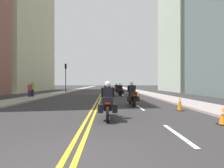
{
  "coord_description": "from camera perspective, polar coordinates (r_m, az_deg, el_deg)",
  "views": [
    {
      "loc": [
        0.72,
        -3.33,
        1.48
      ],
      "look_at": [
        1.43,
        21.26,
        1.46
      ],
      "focal_mm": 29.63,
      "sensor_mm": 36.0,
      "label": 1
    }
  ],
  "objects": [
    {
      "name": "motorcycle_5",
      "position": [
        31.7,
        1.41,
        -1.41
      ],
      "size": [
        0.78,
        2.21,
        1.6
      ],
      "rotation": [
        0.0,
        0.0,
        0.04
      ],
      "color": "black",
      "rests_on": "ground"
    },
    {
      "name": "traffic_light_near",
      "position": [
        31.16,
        -14.11,
        3.4
      ],
      "size": [
        0.28,
        0.38,
        4.77
      ],
      "color": "black",
      "rests_on": "ground"
    },
    {
      "name": "traffic_cone_0",
      "position": [
        22.61,
        8.02,
        -2.75
      ],
      "size": [
        0.3,
        0.3,
        0.75
      ],
      "color": "black",
      "rests_on": "ground"
    },
    {
      "name": "building_right_1",
      "position": [
        41.9,
        22.93,
        18.52
      ],
      "size": [
        9.22,
        13.2,
        29.52
      ],
      "color": "#B4C3B0",
      "rests_on": "ground"
    },
    {
      "name": "motorcycle_1",
      "position": [
        12.42,
        6.24,
        -3.66
      ],
      "size": [
        0.77,
        2.18,
        1.66
      ],
      "rotation": [
        0.0,
        0.0,
        0.03
      ],
      "color": "black",
      "rests_on": "ground"
    },
    {
      "name": "motorcycle_0",
      "position": [
        7.72,
        -1.31,
        -6.04
      ],
      "size": [
        0.77,
        2.25,
        1.6
      ],
      "rotation": [
        0.0,
        0.0,
        -0.01
      ],
      "color": "black",
      "rests_on": "ground"
    },
    {
      "name": "ground_plane",
      "position": [
        51.36,
        -2.46,
        -1.6
      ],
      "size": [
        264.0,
        264.0,
        0.0
      ],
      "primitive_type": "plane",
      "color": "#302D2F"
    },
    {
      "name": "motorcycle_3",
      "position": [
        22.31,
        2.59,
        -2.08
      ],
      "size": [
        0.79,
        2.12,
        1.59
      ],
      "rotation": [
        0.0,
        0.0,
        0.06
      ],
      "color": "black",
      "rests_on": "ground"
    },
    {
      "name": "sidewalk_right",
      "position": [
        51.72,
        5.14,
        -1.52
      ],
      "size": [
        2.5,
        144.0,
        0.12
      ],
      "primitive_type": "cube",
      "color": "#A49492",
      "rests_on": "ground"
    },
    {
      "name": "pedestrian_1",
      "position": [
        21.37,
        -24.05,
        -1.69
      ],
      "size": [
        0.37,
        0.24,
        1.61
      ],
      "rotation": [
        0.0,
        0.0,
        3.19
      ],
      "color": "#282834",
      "rests_on": "ground"
    },
    {
      "name": "traffic_cone_1",
      "position": [
        10.86,
        20.17,
        -5.61
      ],
      "size": [
        0.33,
        0.33,
        0.82
      ],
      "color": "black",
      "rests_on": "ground"
    },
    {
      "name": "sidewalk_left",
      "position": [
        51.91,
        -10.03,
        -1.52
      ],
      "size": [
        2.5,
        144.0,
        0.12
      ],
      "primitive_type": "cube",
      "color": "#9B9788",
      "rests_on": "ground"
    },
    {
      "name": "traffic_cone_2",
      "position": [
        7.85,
        31.02,
        -8.37
      ],
      "size": [
        0.33,
        0.33,
        0.67
      ],
      "color": "black",
      "rests_on": "ground"
    },
    {
      "name": "motorcycle_4",
      "position": [
        27.24,
        -1.68,
        -1.68
      ],
      "size": [
        0.77,
        2.25,
        1.66
      ],
      "rotation": [
        0.0,
        0.0,
        -0.03
      ],
      "color": "black",
      "rests_on": "ground"
    },
    {
      "name": "pedestrian_2",
      "position": [
        21.55,
        -23.29,
        -1.45
      ],
      "size": [
        0.26,
        0.38,
        1.77
      ],
      "rotation": [
        0.0,
        0.0,
        4.6
      ],
      "color": "#21252F",
      "rests_on": "ground"
    },
    {
      "name": "centreline_yellow_outer",
      "position": [
        51.36,
        -2.32,
        -1.59
      ],
      "size": [
        0.12,
        132.0,
        0.01
      ],
      "primitive_type": "cube",
      "color": "yellow",
      "rests_on": "ground"
    },
    {
      "name": "lane_dashes_white",
      "position": [
        32.43,
        2.02,
        -2.56
      ],
      "size": [
        0.14,
        56.4,
        0.01
      ],
      "color": "silver",
      "rests_on": "ground"
    },
    {
      "name": "motorcycle_2",
      "position": [
        17.28,
        -1.45,
        -2.7
      ],
      "size": [
        0.77,
        2.24,
        1.58
      ],
      "rotation": [
        0.0,
        0.0,
        0.02
      ],
      "color": "black",
      "rests_on": "ground"
    },
    {
      "name": "centreline_yellow_inner",
      "position": [
        51.36,
        -2.59,
        -1.59
      ],
      "size": [
        0.12,
        132.0,
        0.01
      ],
      "primitive_type": "cube",
      "color": "yellow",
      "rests_on": "ground"
    },
    {
      "name": "building_left_1",
      "position": [
        44.14,
        -27.37,
        17.89
      ],
      "size": [
        9.74,
        19.69,
        30.01
      ],
      "color": "tan",
      "rests_on": "ground"
    }
  ]
}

